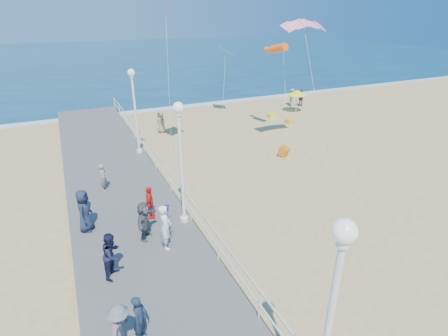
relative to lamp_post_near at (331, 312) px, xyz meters
name	(u,v)px	position (x,y,z in m)	size (l,w,h in m)	color
ground	(285,203)	(5.35, 9.00, -3.66)	(160.00, 160.00, 0.00)	tan
ocean	(106,58)	(5.35, 74.00, -3.65)	(160.00, 90.00, 0.05)	#0D334F
surf_line	(169,108)	(5.35, 29.50, -3.63)	(160.00, 1.20, 0.04)	white
boardwalk	(136,237)	(-2.15, 9.00, -3.46)	(5.00, 44.00, 0.40)	#65615B
railing	(190,203)	(0.30, 9.00, -2.41)	(0.05, 42.00, 0.55)	white
lamp_post_near	(331,312)	(0.00, 0.00, 0.00)	(0.44, 0.44, 5.32)	white
lamp_post_mid	(181,152)	(0.00, 9.00, 0.00)	(0.44, 0.44, 5.32)	white
lamp_post_far	(134,103)	(0.00, 18.00, 0.00)	(0.44, 0.44, 5.32)	white
woman_holding_toddler	(165,227)	(-1.23, 7.53, -2.33)	(0.68, 0.45, 1.86)	white
toddler_held	(167,215)	(-1.08, 7.68, -1.94)	(0.46, 0.36, 0.94)	#324ABC
spectator_0	(140,319)	(-3.05, 3.76, -2.51)	(0.54, 0.36, 1.49)	#1A2539
spectator_2	(121,330)	(-3.60, 3.56, -2.47)	(1.03, 0.59, 1.59)	slate
spectator_3	(150,203)	(-1.27, 9.88, -2.49)	(0.90, 0.37, 1.53)	red
spectator_4	(84,211)	(-3.94, 10.09, -2.33)	(0.91, 0.59, 1.86)	#1B243B
spectator_5	(144,221)	(-1.83, 8.46, -2.44)	(1.53, 0.49, 1.65)	#515156
spectator_6	(104,177)	(-2.76, 13.50, -2.55)	(0.52, 0.34, 1.43)	gray
spectator_7	(112,255)	(-3.32, 6.75, -2.40)	(0.83, 0.65, 1.71)	#171733
beach_walker_a	(292,97)	(16.95, 25.20, -2.76)	(1.17, 0.67, 1.81)	slate
beach_walker_b	(301,98)	(17.78, 24.78, -2.85)	(0.95, 0.40, 1.62)	#201C3D
beach_walker_c	(161,122)	(2.70, 22.48, -2.79)	(0.85, 0.55, 1.74)	gray
box_kite	(284,152)	(8.72, 14.25, -3.36)	(0.55, 0.55, 0.60)	red
beach_umbrella	(297,93)	(15.89, 22.94, -1.75)	(1.90, 1.90, 2.14)	white
beach_chair_left	(272,116)	(12.79, 22.27, -3.46)	(0.55, 0.55, 0.40)	#F7FD1A
beach_chair_right	(289,121)	(13.28, 20.23, -3.46)	(0.55, 0.55, 0.40)	#FDA91A
kite_parafoil	(305,23)	(9.83, 14.69, 4.53)	(2.96, 0.90, 0.30)	#F01C53
kite_windsock	(279,48)	(10.46, 18.24, 2.78)	(0.56, 0.56, 2.22)	#FF6015
kite_diamond_green	(226,50)	(9.15, 24.31, 2.13)	(1.36, 1.36, 0.02)	green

